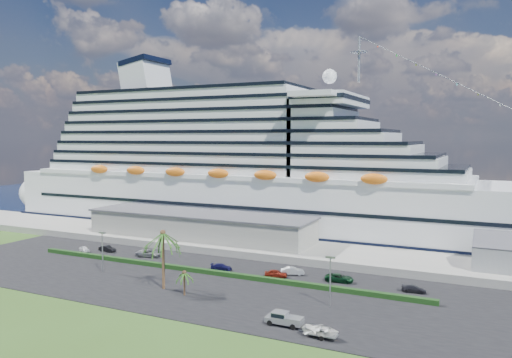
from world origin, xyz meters
The scene contains 21 objects.
ground centered at (0.00, 0.00, 0.00)m, with size 420.00×420.00×0.00m, color #33511B.
asphalt_lot centered at (0.00, 11.00, 0.06)m, with size 140.00×38.00×0.12m, color black.
wharf centered at (0.00, 40.00, 0.90)m, with size 240.00×20.00×1.80m, color gray.
water centered at (0.00, 130.00, 0.01)m, with size 420.00×160.00×0.02m, color #0B1532.
cruise_ship centered at (-21.53, 64.00, 16.69)m, with size 191.00×38.00×54.00m.
terminal_building centered at (-25.00, 40.00, 5.01)m, with size 61.00×15.00×6.30m.
hedge centered at (-8.00, 16.00, 0.57)m, with size 88.00×1.10×0.90m, color black.
lamp_post_left centered at (-28.00, 8.00, 5.34)m, with size 1.60×0.35×8.27m.
lamp_post_right centered at (20.00, 8.00, 5.34)m, with size 1.60×0.35×8.27m.
palm_tall centered at (-10.00, 4.00, 9.20)m, with size 8.82×8.82×11.13m.
palm_short centered at (-4.50, 2.50, 3.67)m, with size 3.53×3.53×4.56m.
parked_car_0 centered at (-44.82, 19.97, 0.74)m, with size 1.46×3.63×1.24m, color white.
parked_car_1 centered at (-39.89, 22.35, 0.84)m, with size 1.52×4.36×1.44m, color black.
parked_car_2 centered at (-27.83, 22.59, 0.91)m, with size 2.63×5.70×1.59m, color gray.
parked_car_3 centered at (-6.96, 19.80, 0.76)m, with size 1.79×4.41×1.28m, color #141345.
parked_car_4 centered at (5.42, 19.65, 0.88)m, with size 1.79×4.46×1.52m, color maroon.
parked_car_5 centered at (7.66, 22.81, 0.88)m, with size 1.61×4.61×1.52m, color #A4A7AB.
parked_car_6 centered at (17.51, 21.99, 0.87)m, with size 2.49×5.41×1.50m, color black.
parked_car_7 centered at (31.21, 21.47, 0.74)m, with size 1.73×4.25×1.23m, color #242329.
pickup_truck centered at (16.41, -2.93, 1.20)m, with size 5.61×2.24×1.97m.
boat_trailer centered at (22.68, -4.92, 1.23)m, with size 5.79×3.67×1.68m.
Camera 1 is at (43.33, -68.42, 27.50)m, focal length 35.00 mm.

